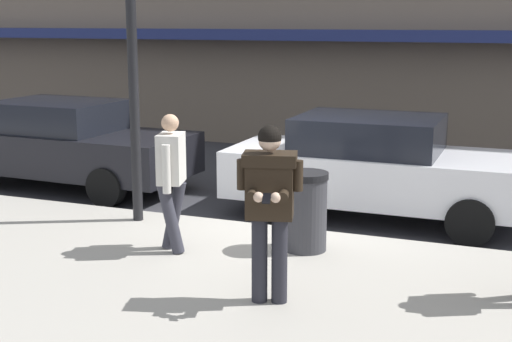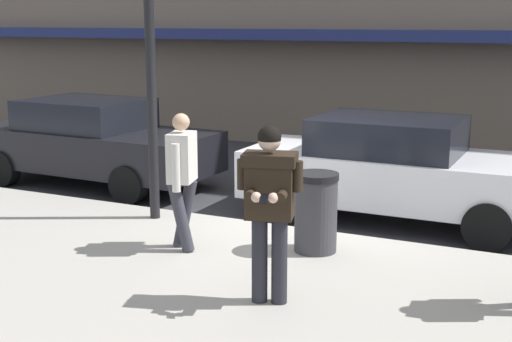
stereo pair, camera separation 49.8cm
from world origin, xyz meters
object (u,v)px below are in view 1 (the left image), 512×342
(parked_sedan_near, at_px, (66,144))
(man_texting_on_phone, at_px, (270,195))
(street_lamp_post, at_px, (131,4))
(pedestrian_in_light_coat, at_px, (171,174))
(trash_bin, at_px, (306,211))
(parked_sedan_mid, at_px, (377,167))

(parked_sedan_near, bearing_deg, man_texting_on_phone, -36.76)
(parked_sedan_near, distance_m, street_lamp_post, 3.90)
(man_texting_on_phone, relative_size, pedestrian_in_light_coat, 1.06)
(man_texting_on_phone, xyz_separation_m, street_lamp_post, (-2.79, 2.14, 1.89))
(parked_sedan_near, distance_m, pedestrian_in_light_coat, 4.64)
(pedestrian_in_light_coat, height_order, street_lamp_post, street_lamp_post)
(man_texting_on_phone, relative_size, street_lamp_post, 0.37)
(pedestrian_in_light_coat, relative_size, street_lamp_post, 0.35)
(parked_sedan_near, bearing_deg, pedestrian_in_light_coat, -38.24)
(parked_sedan_near, distance_m, trash_bin, 5.61)
(man_texting_on_phone, bearing_deg, pedestrian_in_light_coat, 146.67)
(parked_sedan_mid, distance_m, street_lamp_post, 4.24)
(street_lamp_post, bearing_deg, trash_bin, -8.93)
(parked_sedan_mid, distance_m, pedestrian_in_light_coat, 3.46)
(man_texting_on_phone, distance_m, trash_bin, 1.85)
(man_texting_on_phone, height_order, street_lamp_post, street_lamp_post)
(street_lamp_post, relative_size, trash_bin, 4.98)
(street_lamp_post, bearing_deg, pedestrian_in_light_coat, -43.17)
(parked_sedan_near, relative_size, man_texting_on_phone, 2.53)
(street_lamp_post, bearing_deg, man_texting_on_phone, -37.59)
(pedestrian_in_light_coat, bearing_deg, parked_sedan_near, 141.76)
(pedestrian_in_light_coat, distance_m, street_lamp_post, 2.54)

